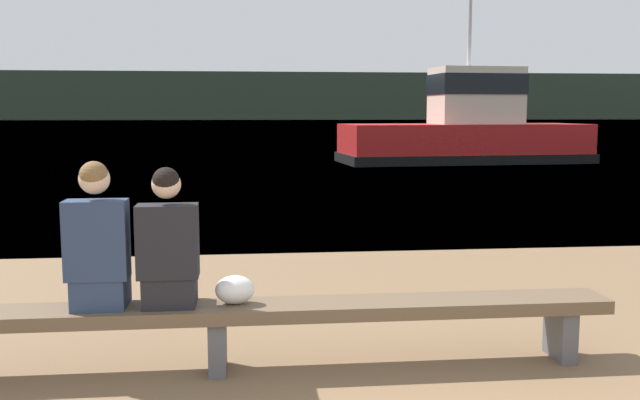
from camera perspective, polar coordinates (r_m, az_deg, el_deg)
water_surface at (r=128.99m, az=-5.90°, el=6.28°), size 240.00×240.00×0.00m
far_shoreline at (r=156.42m, az=-5.96°, el=8.25°), size 600.00×12.00×9.98m
bench_main at (r=5.07m, az=-8.23°, el=-9.31°), size 5.60×0.40×0.47m
person_left at (r=5.04m, az=-17.37°, el=-3.45°), size 0.41×0.36×1.01m
person_right at (r=4.98m, az=-12.04°, el=-3.72°), size 0.41×0.36×0.97m
shopping_bag at (r=5.04m, az=-6.83°, el=-7.14°), size 0.27×0.19×0.20m
tugboat_red at (r=25.98m, az=11.64°, el=5.30°), size 8.94×3.88×5.79m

